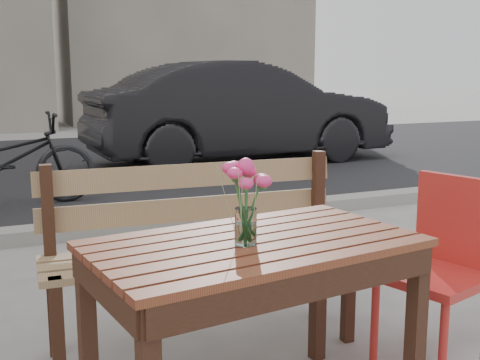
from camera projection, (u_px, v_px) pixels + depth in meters
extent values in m
cube|color=black|center=(39.00, 168.00, 8.68)|extent=(30.00, 8.00, 0.00)
cube|color=gray|center=(90.00, 229.00, 5.07)|extent=(30.00, 0.25, 0.12)
cube|color=slate|center=(184.00, 15.00, 17.35)|extent=(7.00, 3.00, 6.00)
cube|color=maroon|center=(254.00, 244.00, 2.24)|extent=(1.29, 0.85, 0.03)
cube|color=black|center=(416.00, 334.00, 2.33)|extent=(0.07, 0.07, 0.72)
cube|color=black|center=(88.00, 341.00, 2.28)|extent=(0.07, 0.07, 0.72)
cube|color=black|center=(318.00, 287.00, 2.84)|extent=(0.07, 0.07, 0.72)
cube|color=olive|center=(205.00, 254.00, 2.92)|extent=(1.57, 0.53, 0.03)
cube|color=olive|center=(191.00, 192.00, 3.09)|extent=(1.55, 0.14, 0.42)
cube|color=black|center=(58.00, 336.00, 2.56)|extent=(0.06, 0.06, 0.51)
cube|color=black|center=(350.00, 294.00, 3.04)|extent=(0.06, 0.06, 0.51)
cube|color=black|center=(51.00, 263.00, 2.85)|extent=(0.06, 0.06, 0.94)
cube|color=black|center=(318.00, 235.00, 3.33)|extent=(0.06, 0.06, 0.94)
cube|color=#B32521|center=(433.00, 276.00, 2.73)|extent=(0.54, 0.54, 0.04)
cube|color=#B32521|center=(460.00, 220.00, 2.81)|extent=(0.16, 0.43, 0.42)
cylinder|color=#B32521|center=(375.00, 323.00, 2.79)|extent=(0.04, 0.04, 0.43)
cylinder|color=#B32521|center=(443.00, 349.00, 2.52)|extent=(0.04, 0.04, 0.43)
cylinder|color=#B32521|center=(419.00, 304.00, 3.02)|extent=(0.04, 0.04, 0.43)
cylinder|color=white|center=(246.00, 226.00, 2.17)|extent=(0.08, 0.08, 0.13)
cylinder|color=#2E7031|center=(246.00, 208.00, 2.16)|extent=(0.05, 0.05, 0.27)
imported|color=black|center=(240.00, 112.00, 9.18)|extent=(4.67, 1.74, 1.52)
imported|color=black|center=(4.00, 161.00, 6.09)|extent=(1.85, 0.70, 0.96)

